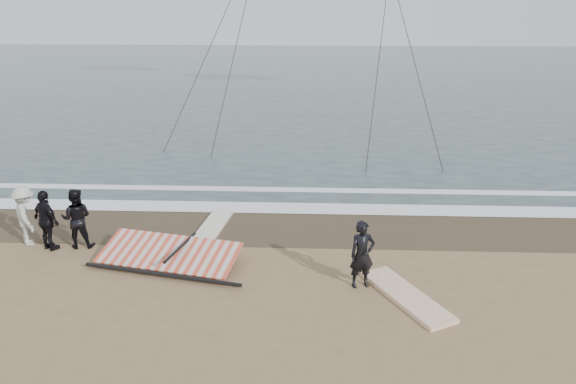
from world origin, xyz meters
name	(u,v)px	position (x,y,z in m)	size (l,w,h in m)	color
ground	(270,312)	(0.00, 0.00, 0.00)	(120.00, 120.00, 0.00)	#8C704C
sea	(302,78)	(0.00, 33.00, 0.01)	(120.00, 54.00, 0.02)	#233838
wet_sand	(282,226)	(0.00, 4.50, 0.01)	(120.00, 2.80, 0.01)	#4C3D2B
foam_near	(284,208)	(0.00, 5.90, 0.03)	(120.00, 0.90, 0.01)	white
foam_far	(287,190)	(0.00, 7.60, 0.03)	(120.00, 0.45, 0.01)	white
man_main	(362,254)	(1.99, 1.18, 0.79)	(0.58, 0.38, 1.59)	black
board_white	(406,296)	(2.94, 0.68, 0.05)	(0.72, 2.59, 0.10)	white
board_cream	(213,226)	(-1.95, 4.38, 0.05)	(0.60, 2.26, 0.09)	silver
trio_cluster	(47,218)	(-6.01, 2.96, 0.80)	(2.38, 1.31, 1.62)	black
sail_rig	(168,254)	(-2.72, 2.24, 0.19)	(3.91, 2.39, 0.49)	black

